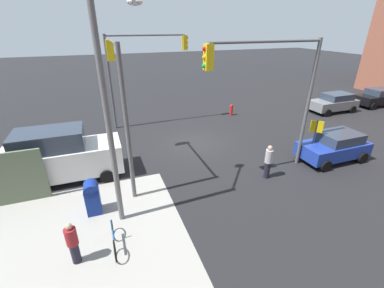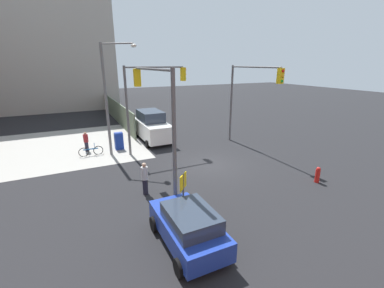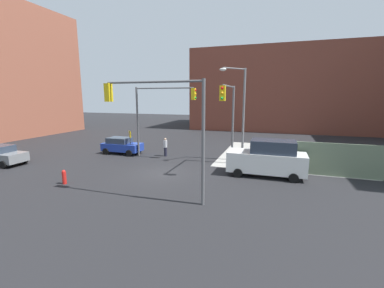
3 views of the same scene
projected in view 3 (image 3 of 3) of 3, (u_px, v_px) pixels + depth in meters
ground_plane at (162, 173)px, 19.18m from camera, size 120.00×120.00×0.00m
sidewalk_corner at (286, 156)px, 24.79m from camera, size 12.00×12.00×0.01m
building_warehouse_north at (288, 90)px, 46.70m from camera, size 32.00×18.00×13.49m
traffic_signal_nw_corner at (159, 108)px, 23.23m from camera, size 5.91×0.36×6.50m
traffic_signal_se_corner at (162, 116)px, 13.44m from camera, size 5.85×0.36×6.50m
traffic_signal_ne_corner at (229, 111)px, 19.47m from camera, size 0.36×4.80×6.50m
street_lamp_corner at (241, 108)px, 21.93m from camera, size 1.89×2.15×8.00m
warning_sign_two_way at (130, 139)px, 24.77m from camera, size 0.48×0.48×2.40m
mailbox_blue at (253, 155)px, 21.79m from camera, size 0.56×0.64×1.43m
fire_hydrant at (64, 177)px, 16.72m from camera, size 0.26×0.26×0.94m
hatchback_gray at (0, 155)px, 21.50m from camera, size 4.15×2.02×1.62m
sedan_blue at (122, 145)px, 25.63m from camera, size 3.87×2.02×1.62m
van_white_delivery at (268, 159)px, 18.30m from camera, size 5.40×2.32×2.62m
pedestrian_crossing at (262, 149)px, 23.83m from camera, size 0.36×0.36×1.59m
pedestrian_waiting at (165, 147)px, 24.49m from camera, size 0.36×0.36×1.77m
bicycle_leaning_on_fence at (248, 154)px, 24.10m from camera, size 0.05×1.75×0.97m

